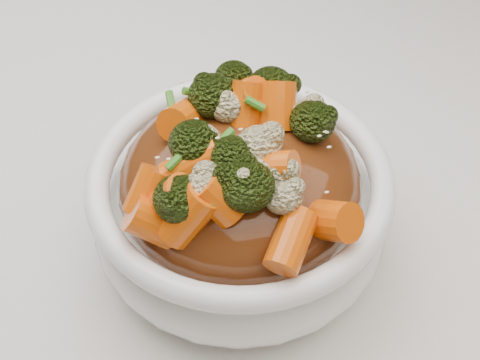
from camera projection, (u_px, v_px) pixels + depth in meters
name	position (u px, v px, depth m)	size (l,w,h in m)	color
tablecloth	(297.00, 260.00, 0.52)	(1.20, 0.80, 0.04)	silver
bowl	(240.00, 210.00, 0.48)	(0.19, 0.19, 0.08)	white
sauce_base	(240.00, 183.00, 0.46)	(0.15, 0.15, 0.08)	#52250E
carrots	(240.00, 118.00, 0.42)	(0.15, 0.15, 0.04)	#DD5507
broccoli	(240.00, 119.00, 0.42)	(0.15, 0.15, 0.04)	black
cauliflower	(240.00, 122.00, 0.42)	(0.15, 0.15, 0.03)	beige
scallions	(240.00, 117.00, 0.42)	(0.11, 0.11, 0.02)	#33721A
sesame_seeds	(240.00, 117.00, 0.42)	(0.14, 0.14, 0.01)	beige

